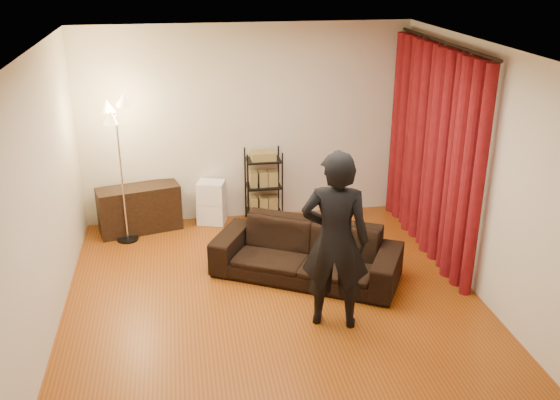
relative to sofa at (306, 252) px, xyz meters
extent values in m
plane|color=brown|center=(-0.45, -0.58, -0.31)|extent=(5.00, 5.00, 0.00)
plane|color=white|center=(-0.45, -0.58, 2.39)|extent=(5.00, 5.00, 0.00)
plane|color=beige|center=(-0.45, 1.92, 1.04)|extent=(5.00, 0.00, 5.00)
plane|color=beige|center=(-0.45, -3.08, 1.04)|extent=(5.00, 0.00, 5.00)
plane|color=beige|center=(-2.70, -0.58, 1.04)|extent=(0.00, 5.00, 5.00)
plane|color=beige|center=(1.80, -0.58, 1.04)|extent=(0.00, 5.00, 5.00)
cylinder|color=black|center=(1.70, 0.55, 2.27)|extent=(0.04, 2.65, 0.04)
imported|color=black|center=(0.00, 0.00, 0.00)|extent=(2.27, 1.75, 0.62)
imported|color=black|center=(0.07, -1.00, 0.61)|extent=(0.78, 0.63, 1.85)
cube|color=black|center=(-1.96, 1.65, 0.00)|extent=(1.14, 0.65, 0.63)
camera|label=1|loc=(-1.36, -6.32, 3.25)|focal=40.00mm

